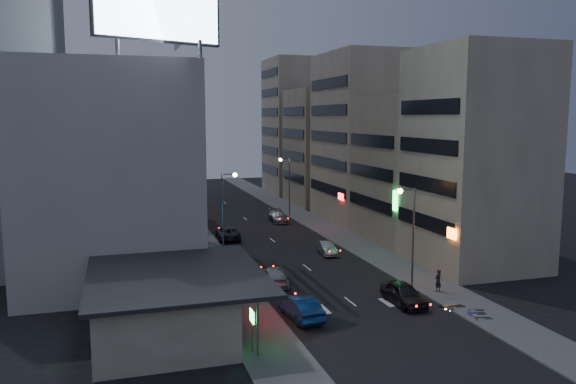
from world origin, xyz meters
name	(u,v)px	position (x,y,z in m)	size (l,w,h in m)	color
ground	(373,320)	(0.00, 0.00, 0.00)	(180.00, 180.00, 0.00)	black
sidewalk_left	(196,237)	(-8.00, 30.00, 0.06)	(4.00, 120.00, 0.12)	#4C4C4F
sidewalk_right	(326,229)	(8.00, 30.00, 0.06)	(4.00, 120.00, 0.12)	#4C4C4F
food_court	(162,302)	(-13.90, 2.00, 1.98)	(11.00, 13.00, 3.88)	#B9AC91
white_building	(110,169)	(-17.00, 20.00, 9.00)	(14.00, 24.00, 18.00)	#A9A9A4
grey_tower	(1,80)	(-26.00, 23.00, 17.00)	(10.00, 14.00, 34.00)	gray
shophouse_near	(475,158)	(15.00, 10.50, 10.00)	(10.00, 11.00, 20.00)	#B9AC91
shophouse_mid	(416,169)	(15.50, 22.00, 8.00)	(11.00, 12.00, 16.00)	tan
shophouse_far	(363,138)	(15.00, 35.00, 11.00)	(10.00, 14.00, 22.00)	#B9AC91
far_left_a	(123,145)	(-15.50, 45.00, 10.00)	(11.00, 10.00, 20.00)	#A9A9A4
far_left_b	(119,157)	(-16.00, 58.00, 7.50)	(12.00, 10.00, 15.00)	gray
far_right_a	(326,147)	(15.50, 50.00, 9.00)	(11.00, 12.00, 18.00)	tan
far_right_b	(302,126)	(16.00, 64.00, 12.00)	(12.00, 12.00, 24.00)	#B9AC91
billboard	(158,8)	(-12.99, 9.97, 21.66)	(9.52, 3.75, 6.20)	#595B60
street_lamp_right_near	(409,222)	(5.90, 6.00, 5.36)	(1.60, 0.44, 8.02)	#595B60
street_lamp_left	(226,200)	(-5.90, 22.00, 5.36)	(1.60, 0.44, 8.02)	#595B60
street_lamp_right_far	(287,178)	(5.90, 40.00, 5.36)	(1.60, 0.44, 8.02)	#595B60
parked_car_right_near	(404,294)	(3.52, 2.30, 0.81)	(1.90, 4.73, 1.61)	black
parked_car_right_mid	(327,248)	(3.51, 18.18, 0.64)	(1.35, 3.87, 1.28)	#ACAEB5
parked_car_left	(228,233)	(-4.69, 27.95, 0.73)	(2.44, 5.29, 1.47)	#2A292E
parked_car_right_far	(278,216)	(3.74, 36.62, 0.73)	(2.04, 5.02, 1.46)	#989AA0
road_car_blue	(300,307)	(-4.70, 1.77, 0.80)	(1.68, 4.83, 1.59)	navy
road_car_silver	(275,276)	(-4.21, 9.82, 0.73)	(2.05, 5.04, 1.46)	#AEB2B7
person	(438,281)	(7.44, 3.95, 0.99)	(0.63, 0.42, 1.74)	black
scooter_black_a	(491,310)	(7.80, -2.14, 0.63)	(1.68, 0.56, 1.03)	black
scooter_silver_a	(482,301)	(8.30, -0.44, 0.68)	(1.84, 0.61, 1.12)	#AFB3B7
scooter_blue	(484,304)	(7.96, -1.09, 0.70)	(1.88, 0.63, 1.15)	navy
scooter_black_b	(461,296)	(7.38, 0.73, 0.72)	(1.95, 0.65, 1.19)	black
scooter_silver_b	(457,297)	(7.07, 0.86, 0.64)	(1.69, 0.56, 1.03)	#96999D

